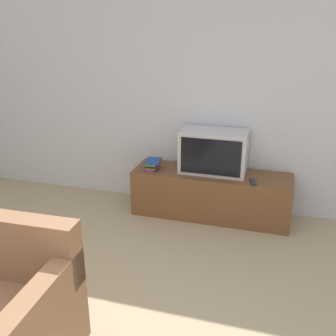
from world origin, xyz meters
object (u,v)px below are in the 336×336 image
Objects in this scene: book_stack at (153,164)px; remote_on_stand at (253,182)px; television at (214,152)px; tv_stand at (211,194)px.

book_stack reaches higher than remote_on_stand.
remote_on_stand is at bearing -4.48° from book_stack.
television is at bearing 156.39° from remote_on_stand.
tv_stand is 0.50m from television.
tv_stand is at bearing 162.21° from remote_on_stand.
television is at bearing 9.45° from book_stack.
remote_on_stand is at bearing -17.79° from tv_stand.
book_stack is 1.27× the size of remote_on_stand.
television is 0.55m from remote_on_stand.
remote_on_stand is (1.14, -0.09, -0.05)m from book_stack.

